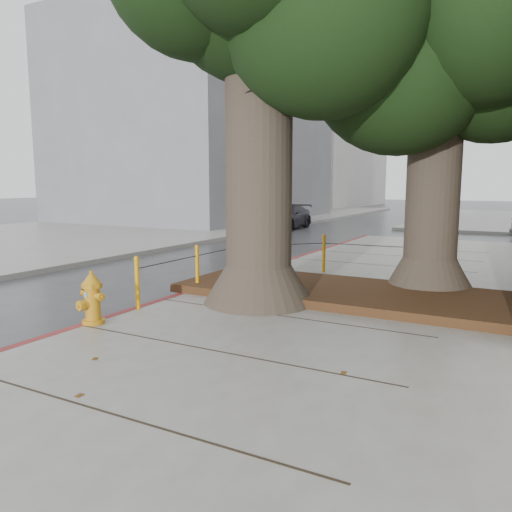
{
  "coord_description": "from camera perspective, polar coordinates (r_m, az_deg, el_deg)",
  "views": [
    {
      "loc": [
        4.01,
        -5.29,
        2.33
      ],
      "look_at": [
        -0.06,
        2.16,
        1.1
      ],
      "focal_mm": 35.0,
      "sensor_mm": 36.0,
      "label": 1
    }
  ],
  "objects": [
    {
      "name": "ground",
      "position": [
        7.03,
        -8.18,
        -11.19
      ],
      "size": [
        140.0,
        140.0,
        0.0
      ],
      "primitive_type": "plane",
      "color": "#28282B",
      "rests_on": "ground"
    },
    {
      "name": "sidewalk_opposite",
      "position": [
        23.73,
        -20.92,
        2.26
      ],
      "size": [
        14.0,
        60.0,
        0.15
      ],
      "primitive_type": "cube",
      "color": "slate",
      "rests_on": "ground"
    },
    {
      "name": "curb_red",
      "position": [
        10.09,
        -8.79,
        -4.76
      ],
      "size": [
        0.14,
        26.0,
        0.16
      ],
      "primitive_type": "cube",
      "color": "maroon",
      "rests_on": "ground"
    },
    {
      "name": "planter_bed",
      "position": [
        9.92,
        9.77,
        -4.09
      ],
      "size": [
        6.4,
        2.6,
        0.16
      ],
      "primitive_type": "cube",
      "color": "black",
      "rests_on": "sidewalk_main"
    },
    {
      "name": "building_far_grey",
      "position": [
        33.46,
        -6.36,
        14.51
      ],
      "size": [
        12.0,
        16.0,
        12.0
      ],
      "primitive_type": "cube",
      "color": "slate",
      "rests_on": "ground"
    },
    {
      "name": "building_far_white",
      "position": [
        54.74,
        6.14,
        13.64
      ],
      "size": [
        12.0,
        18.0,
        15.0
      ],
      "primitive_type": "cube",
      "color": "silver",
      "rests_on": "ground"
    },
    {
      "name": "tree_near",
      "position": [
        9.53,
        2.66,
        26.95
      ],
      "size": [
        4.5,
        3.8,
        7.68
      ],
      "color": "#4C3F33",
      "rests_on": "sidewalk_main"
    },
    {
      "name": "tree_far",
      "position": [
        11.03,
        22.3,
        21.78
      ],
      "size": [
        4.5,
        3.8,
        7.17
      ],
      "color": "#4C3F33",
      "rests_on": "sidewalk_main"
    },
    {
      "name": "bollard_ring",
      "position": [
        10.95,
        1.87,
        -0.5
      ],
      "size": [
        3.79,
        5.39,
        0.95
      ],
      "color": "orange",
      "rests_on": "sidewalk_main"
    },
    {
      "name": "fire_hydrant",
      "position": [
        8.24,
        -18.23,
        -4.58
      ],
      "size": [
        0.45,
        0.42,
        0.84
      ],
      "rotation": [
        0.0,
        0.0,
        -0.17
      ],
      "color": "orange",
      "rests_on": "sidewalk_main"
    },
    {
      "name": "car_dark",
      "position": [
        26.12,
        3.43,
        4.49
      ],
      "size": [
        2.03,
        4.38,
        1.24
      ],
      "primitive_type": "imported",
      "rotation": [
        0.0,
        0.0,
        0.07
      ],
      "color": "black",
      "rests_on": "ground"
    }
  ]
}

